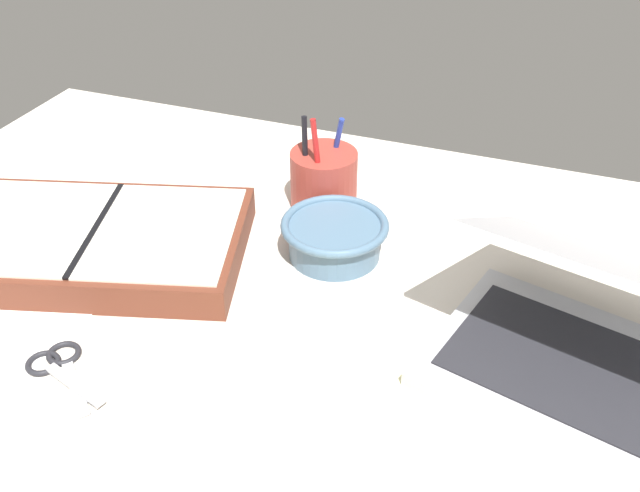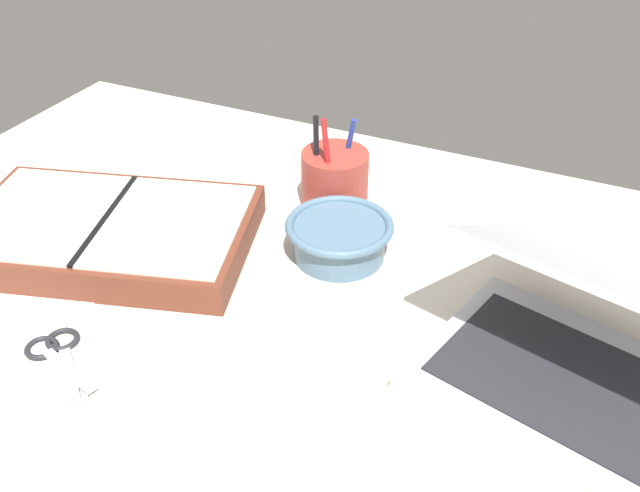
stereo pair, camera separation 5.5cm
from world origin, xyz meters
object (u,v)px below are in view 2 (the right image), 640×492
object	(u,v)px
laptop	(585,351)
bowl	(339,237)
scissors	(56,350)
planner	(108,232)
pen_cup	(335,180)

from	to	relation	value
laptop	bowl	world-z (taller)	laptop
bowl	scissors	distance (cm)	37.83
bowl	scissors	size ratio (longest dim) A/B	1.21
planner	bowl	bearing A→B (deg)	4.66
laptop	pen_cup	bearing A→B (deg)	164.29
laptop	scissors	bearing A→B (deg)	-145.51
scissors	planner	bearing A→B (deg)	141.33
planner	scissors	world-z (taller)	planner
bowl	planner	world-z (taller)	bowl
pen_cup	planner	bearing A→B (deg)	-136.28
bowl	planner	xyz separation A→B (cm)	(-29.47, -11.30, -0.70)
planner	pen_cup	bearing A→B (deg)	27.41
planner	laptop	bearing A→B (deg)	-16.07
bowl	laptop	bearing A→B (deg)	-18.58
bowl	pen_cup	bearing A→B (deg)	116.82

